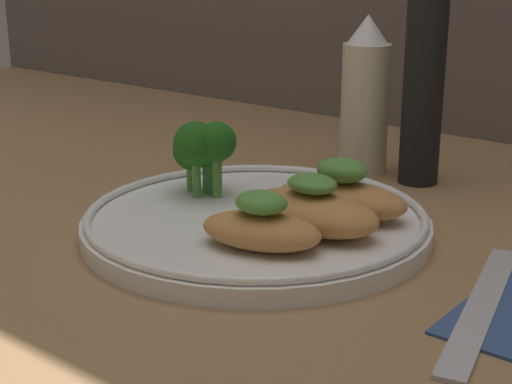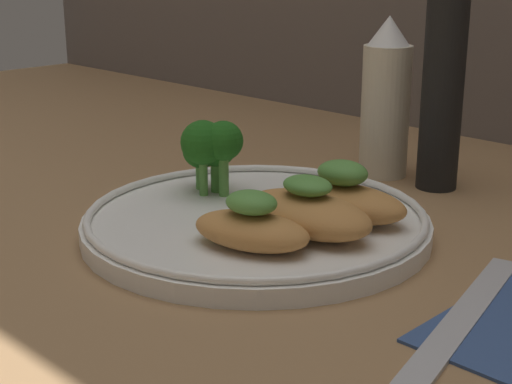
{
  "view_description": "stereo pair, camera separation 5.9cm",
  "coord_description": "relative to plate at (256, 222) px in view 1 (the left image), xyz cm",
  "views": [
    {
      "loc": [
        35.51,
        -44.24,
        21.29
      ],
      "look_at": [
        0.0,
        0.0,
        3.4
      ],
      "focal_mm": 55.0,
      "sensor_mm": 36.0,
      "label": 1
    },
    {
      "loc": [
        39.94,
        -40.28,
        21.29
      ],
      "look_at": [
        0.0,
        0.0,
        3.4
      ],
      "focal_mm": 55.0,
      "sensor_mm": 36.0,
      "label": 2
    }
  ],
  "objects": [
    {
      "name": "grilled_meat_front",
      "position": [
        4.3,
        -4.78,
        1.95
      ],
      "size": [
        9.52,
        6.88,
        4.08
      ],
      "color": "#BC7F42",
      "rests_on": "plate"
    },
    {
      "name": "grilled_meat_middle",
      "position": [
        5.15,
        -0.01,
        2.05
      ],
      "size": [
        10.83,
        6.34,
        4.31
      ],
      "color": "#BC7F42",
      "rests_on": "plate"
    },
    {
      "name": "fork",
      "position": [
        18.94,
        -1.37,
        -0.69
      ],
      "size": [
        6.3,
        19.28,
        0.6
      ],
      "color": "#B2B2B7",
      "rests_on": "ground_plane"
    },
    {
      "name": "sauce_bottle",
      "position": [
        -2.88,
        20.33,
        6.28
      ],
      "size": [
        4.61,
        4.61,
        15.19
      ],
      "color": "beige",
      "rests_on": "ground_plane"
    },
    {
      "name": "ground_plane",
      "position": [
        0.0,
        0.0,
        -1.49
      ],
      "size": [
        180.0,
        180.0,
        1.0
      ],
      "primitive_type": "cube",
      "color": "#936D47"
    },
    {
      "name": "plate",
      "position": [
        0.0,
        0.0,
        0.0
      ],
      "size": [
        26.71,
        26.71,
        2.0
      ],
      "color": "white",
      "rests_on": "ground_plane"
    },
    {
      "name": "grilled_meat_back",
      "position": [
        4.99,
        4.15,
        2.09
      ],
      "size": [
        11.22,
        7.19,
        4.63
      ],
      "color": "#BC7F42",
      "rests_on": "plate"
    },
    {
      "name": "pepper_grinder",
      "position": [
        3.16,
        20.33,
        8.05
      ],
      "size": [
        3.7,
        3.7,
        19.38
      ],
      "color": "black",
      "rests_on": "ground_plane"
    },
    {
      "name": "broccoli_bunch",
      "position": [
        -6.96,
        1.68,
        4.45
      ],
      "size": [
        6.08,
        5.01,
        6.36
      ],
      "color": "#569942",
      "rests_on": "plate"
    }
  ]
}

